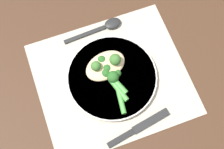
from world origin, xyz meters
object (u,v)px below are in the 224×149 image
(chicken_fillet, at_px, (105,66))
(broccoli_stalk_right, at_px, (116,82))
(knife, at_px, (138,129))
(plate, at_px, (112,77))
(broccoli_stalk_left, at_px, (105,69))
(broccoli_stalk_rear, at_px, (108,76))
(spoon, at_px, (106,26))

(chicken_fillet, relative_size, broccoli_stalk_right, 1.07)
(chicken_fillet, height_order, knife, chicken_fillet)
(plate, xyz_separation_m, broccoli_stalk_left, (0.01, -0.02, 0.02))
(broccoli_stalk_left, bearing_deg, knife, -102.20)
(plate, distance_m, broccoli_stalk_right, 0.03)
(broccoli_stalk_rear, bearing_deg, chicken_fillet, 67.60)
(broccoli_stalk_left, height_order, knife, broccoli_stalk_left)
(plate, height_order, broccoli_stalk_rear, broccoli_stalk_rear)
(broccoli_stalk_left, distance_m, spoon, 0.14)
(chicken_fillet, height_order, broccoli_stalk_rear, broccoli_stalk_rear)
(chicken_fillet, relative_size, spoon, 0.73)
(chicken_fillet, distance_m, knife, 0.18)
(plate, xyz_separation_m, knife, (-0.01, 0.15, -0.01))
(broccoli_stalk_left, height_order, broccoli_stalk_right, broccoli_stalk_right)
(broccoli_stalk_rear, distance_m, broccoli_stalk_right, 0.03)
(plate, height_order, broccoli_stalk_right, broccoli_stalk_right)
(plate, distance_m, knife, 0.15)
(knife, bearing_deg, broccoli_stalk_right, 174.86)
(broccoli_stalk_left, distance_m, knife, 0.18)
(chicken_fillet, height_order, broccoli_stalk_left, broccoli_stalk_left)
(plate, height_order, broccoli_stalk_left, broccoli_stalk_left)
(chicken_fillet, distance_m, spoon, 0.13)
(broccoli_stalk_right, distance_m, spoon, 0.18)
(plate, height_order, spoon, plate)
(knife, bearing_deg, broccoli_stalk_rear, 179.39)
(knife, bearing_deg, plate, 175.65)
(chicken_fillet, xyz_separation_m, broccoli_stalk_right, (-0.01, 0.05, 0.00))
(chicken_fillet, bearing_deg, broccoli_stalk_right, 102.36)
(chicken_fillet, xyz_separation_m, broccoli_stalk_left, (0.00, 0.01, -0.00))
(broccoli_stalk_left, height_order, broccoli_stalk_rear, same)
(plate, distance_m, broccoli_stalk_left, 0.03)
(knife, distance_m, spoon, 0.30)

